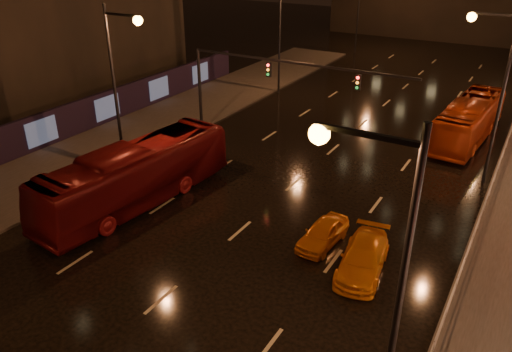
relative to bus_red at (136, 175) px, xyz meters
The scene contains 10 objects.
ground 12.23m from the bus_red, 58.46° to the left, with size 140.00×140.00×0.00m, color black.
sidewalk_left 9.07m from the bus_red, 143.34° to the left, with size 7.00×70.00×0.15m, color #38332D.
hoarding_left 11.12m from the bus_red, 167.89° to the left, with size 0.30×46.00×2.50m, color black.
traffic_signal 10.85m from the bus_red, 82.94° to the left, with size 15.31×0.32×6.20m.
streetlight_right 17.73m from the bus_red, 26.69° to the right, with size 2.64×0.50×10.00m.
railing_right 18.53m from the bus_red, 26.73° to the left, with size 0.05×56.00×1.00m.
bus_red is the anchor object (origin of this frame).
bus_curb 23.30m from the bus_red, 53.67° to the left, with size 2.51×10.71×2.98m, color #A83210.
taxi_near 10.48m from the bus_red, ahead, with size 1.41×3.49×1.19m, color orange.
taxi_far 12.73m from the bus_red, ahead, with size 1.80×4.44×1.29m, color orange.
Camera 1 is at (11.39, -7.77, 13.39)m, focal length 35.00 mm.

